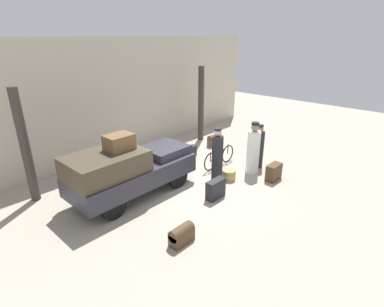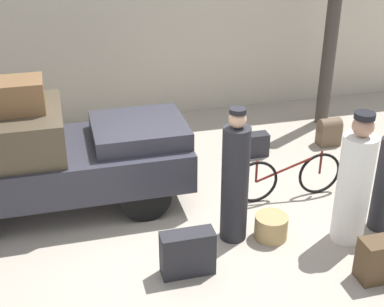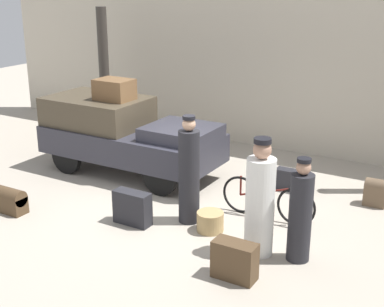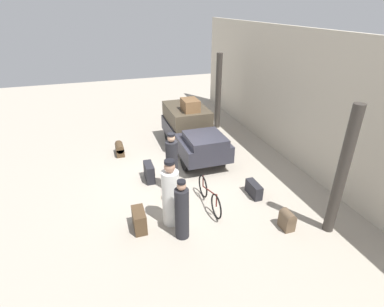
{
  "view_description": "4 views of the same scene",
  "coord_description": "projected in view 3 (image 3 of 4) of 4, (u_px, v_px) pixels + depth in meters",
  "views": [
    {
      "loc": [
        -6.44,
        -5.92,
        4.56
      ],
      "look_at": [
        0.2,
        0.2,
        0.95
      ],
      "focal_mm": 28.0,
      "sensor_mm": 36.0,
      "label": 1
    },
    {
      "loc": [
        -1.47,
        -6.2,
        4.29
      ],
      "look_at": [
        0.2,
        0.2,
        0.95
      ],
      "focal_mm": 50.0,
      "sensor_mm": 36.0,
      "label": 2
    },
    {
      "loc": [
        4.87,
        -7.75,
        4.04
      ],
      "look_at": [
        0.2,
        0.2,
        0.95
      ],
      "focal_mm": 50.0,
      "sensor_mm": 36.0,
      "label": 3
    },
    {
      "loc": [
        8.14,
        -2.38,
        5.16
      ],
      "look_at": [
        0.2,
        0.2,
        0.95
      ],
      "focal_mm": 28.0,
      "sensor_mm": 36.0,
      "label": 4
    }
  ],
  "objects": [
    {
      "name": "wicker_basket",
      "position": [
        210.0,
        222.0,
        8.83
      ],
      "size": [
        0.45,
        0.45,
        0.33
      ],
      "color": "tan",
      "rests_on": "ground"
    },
    {
      "name": "trunk_barrel_dark",
      "position": [
        10.0,
        200.0,
        9.52
      ],
      "size": [
        0.61,
        0.29,
        0.46
      ],
      "color": "#4C3823",
      "rests_on": "ground"
    },
    {
      "name": "ground_plane",
      "position": [
        177.0,
        203.0,
        9.96
      ],
      "size": [
        30.0,
        30.0,
        0.0
      ],
      "primitive_type": "plane",
      "color": "#A89E8E"
    },
    {
      "name": "truck",
      "position": [
        124.0,
        133.0,
        11.28
      ],
      "size": [
        3.85,
        1.59,
        1.56
      ],
      "color": "black",
      "rests_on": "ground"
    },
    {
      "name": "bicycle",
      "position": [
        268.0,
        200.0,
        9.21
      ],
      "size": [
        1.72,
        0.04,
        0.73
      ],
      "color": "black",
      "rests_on": "ground"
    },
    {
      "name": "porter_carrying_trunk",
      "position": [
        189.0,
        174.0,
        8.96
      ],
      "size": [
        0.36,
        0.36,
        1.88
      ],
      "color": "#232328",
      "rests_on": "ground"
    },
    {
      "name": "suitcase_tan_flat",
      "position": [
        132.0,
        208.0,
        9.05
      ],
      "size": [
        0.66,
        0.26,
        0.58
      ],
      "color": "#232328",
      "rests_on": "ground"
    },
    {
      "name": "trunk_wicker_pale",
      "position": [
        292.0,
        180.0,
        10.48
      ],
      "size": [
        0.67,
        0.24,
        0.42
      ],
      "color": "#232328",
      "rests_on": "ground"
    },
    {
      "name": "canopy_pillar_left",
      "position": [
        104.0,
        74.0,
        13.54
      ],
      "size": [
        0.26,
        0.26,
        3.31
      ],
      "color": "#38332D",
      "rests_on": "ground"
    },
    {
      "name": "trunk_on_truck_roof",
      "position": [
        114.0,
        90.0,
        11.09
      ],
      "size": [
        0.75,
        0.57,
        0.43
      ],
      "color": "brown",
      "rests_on": "truck"
    },
    {
      "name": "suitcase_small_leather",
      "position": [
        235.0,
        261.0,
        7.41
      ],
      "size": [
        0.62,
        0.3,
        0.55
      ],
      "color": "#4C3823",
      "rests_on": "ground"
    },
    {
      "name": "porter_lifting_near_truck",
      "position": [
        300.0,
        214.0,
        7.77
      ],
      "size": [
        0.34,
        0.34,
        1.6
      ],
      "color": "#232328",
      "rests_on": "ground"
    },
    {
      "name": "conductor_in_dark_uniform",
      "position": [
        260.0,
        203.0,
        7.92
      ],
      "size": [
        0.44,
        0.44,
        1.83
      ],
      "color": "white",
      "rests_on": "ground"
    },
    {
      "name": "trunk_large_brown",
      "position": [
        376.0,
        192.0,
        9.78
      ],
      "size": [
        0.39,
        0.27,
        0.52
      ],
      "color": "brown",
      "rests_on": "ground"
    },
    {
      "name": "station_building_facade",
      "position": [
        268.0,
        55.0,
        12.58
      ],
      "size": [
        16.0,
        0.15,
        4.5
      ],
      "color": "beige",
      "rests_on": "ground"
    }
  ]
}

